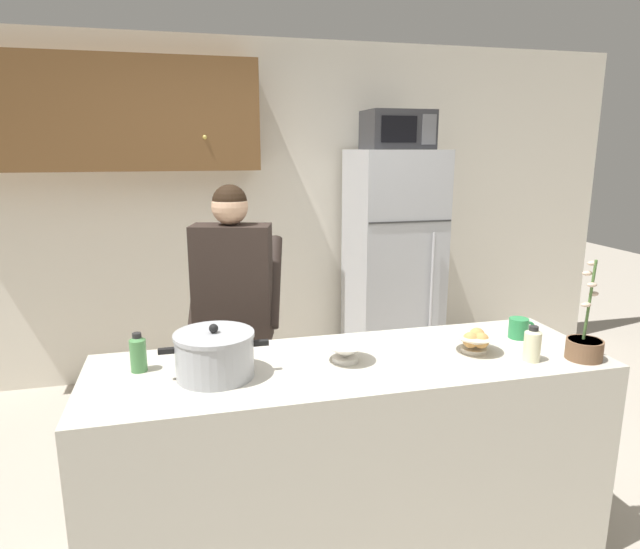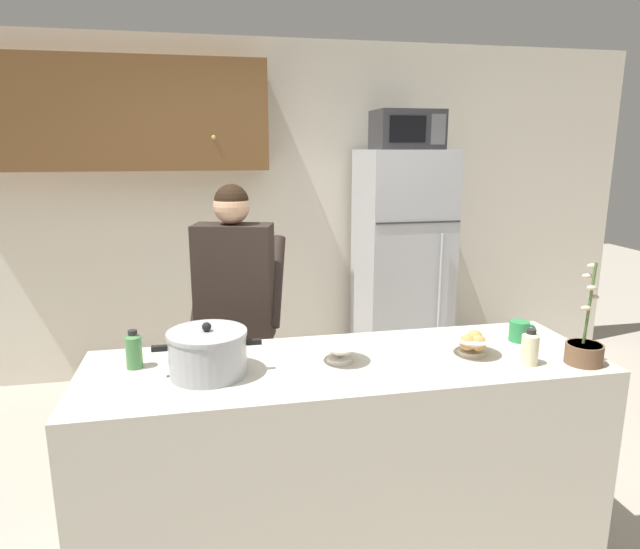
{
  "view_description": "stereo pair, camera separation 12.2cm",
  "coord_description": "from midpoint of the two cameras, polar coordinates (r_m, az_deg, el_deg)",
  "views": [
    {
      "loc": [
        -0.66,
        -2.08,
        1.79
      ],
      "look_at": [
        0.0,
        0.55,
        1.17
      ],
      "focal_mm": 30.85,
      "sensor_mm": 36.0,
      "label": 1
    },
    {
      "loc": [
        -0.54,
        -2.1,
        1.79
      ],
      "look_at": [
        0.0,
        0.55,
        1.17
      ],
      "focal_mm": 30.85,
      "sensor_mm": 36.0,
      "label": 2
    }
  ],
  "objects": [
    {
      "name": "ground_plane",
      "position": [
        2.82,
        1.67,
        -26.56
      ],
      "size": [
        14.0,
        14.0,
        0.0
      ],
      "primitive_type": "plane",
      "color": "#B2A899"
    },
    {
      "name": "bottle_near_edge",
      "position": [
        2.35,
        -19.79,
        -7.63
      ],
      "size": [
        0.07,
        0.07,
        0.16
      ],
      "color": "#4C8C4C",
      "rests_on": "kitchen_island"
    },
    {
      "name": "microwave",
      "position": [
        4.2,
        7.19,
        14.65
      ],
      "size": [
        0.48,
        0.37,
        0.28
      ],
      "color": "#2D2D30",
      "rests_on": "refrigerator"
    },
    {
      "name": "bottle_mid_counter",
      "position": [
        2.46,
        19.85,
        -6.79
      ],
      "size": [
        0.07,
        0.07,
        0.15
      ],
      "color": "beige",
      "rests_on": "kitchen_island"
    },
    {
      "name": "kitchen_island",
      "position": [
        2.55,
        1.74,
        -18.56
      ],
      "size": [
        2.18,
        0.68,
        0.92
      ],
      "primitive_type": "cube",
      "color": "beige",
      "rests_on": "ground"
    },
    {
      "name": "empty_bowl",
      "position": [
        2.32,
        1.13,
        -7.91
      ],
      "size": [
        0.2,
        0.2,
        0.08
      ],
      "color": "white",
      "rests_on": "kitchen_island"
    },
    {
      "name": "back_wall_unit",
      "position": [
        4.36,
        -9.98,
        8.5
      ],
      "size": [
        6.0,
        0.48,
        2.6
      ],
      "color": "silver",
      "rests_on": "ground"
    },
    {
      "name": "refrigerator",
      "position": [
        4.31,
        6.7,
        0.82
      ],
      "size": [
        0.64,
        0.68,
        1.78
      ],
      "color": "#B7BABF",
      "rests_on": "ground"
    },
    {
      "name": "person_near_pot",
      "position": [
        2.99,
        -10.12,
        -2.55
      ],
      "size": [
        0.57,
        0.51,
        1.61
      ],
      "color": "#726656",
      "rests_on": "ground"
    },
    {
      "name": "bread_bowl",
      "position": [
        2.49,
        14.42,
        -6.71
      ],
      "size": [
        0.21,
        0.21,
        0.1
      ],
      "color": "beige",
      "rests_on": "kitchen_island"
    },
    {
      "name": "cooking_pot",
      "position": [
        2.21,
        -12.44,
        -8.12
      ],
      "size": [
        0.42,
        0.31,
        0.22
      ],
      "color": "#ADAFB5",
      "rests_on": "kitchen_island"
    },
    {
      "name": "potted_orchid",
      "position": [
        2.57,
        24.54,
        -6.59
      ],
      "size": [
        0.15,
        0.15,
        0.43
      ],
      "color": "brown",
      "rests_on": "kitchen_island"
    },
    {
      "name": "coffee_mug",
      "position": [
        2.74,
        18.75,
        -5.3
      ],
      "size": [
        0.13,
        0.09,
        0.1
      ],
      "color": "#2D8C4C",
      "rests_on": "kitchen_island"
    }
  ]
}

